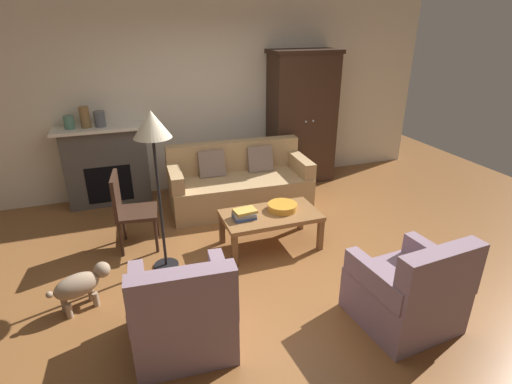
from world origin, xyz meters
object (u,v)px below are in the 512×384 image
(armoire, at_px, (302,118))
(armchair_near_left, at_px, (183,314))
(fruit_bowl, at_px, (282,207))
(side_chair_wooden, at_px, (128,207))
(couch, at_px, (239,184))
(book_stack, at_px, (244,214))
(armchair_near_right, at_px, (408,293))
(mantel_vase_bronze, at_px, (85,117))
(coffee_table, at_px, (271,218))
(floor_lamp, at_px, (153,134))
(mantel_vase_jade, at_px, (69,122))
(fireplace, at_px, (107,165))
(dog, at_px, (81,285))
(mantel_vase_slate, at_px, (100,119))

(armoire, relative_size, armchair_near_left, 2.32)
(fruit_bowl, height_order, armchair_near_left, armchair_near_left)
(armchair_near_left, relative_size, side_chair_wooden, 0.98)
(armchair_near_left, bearing_deg, side_chair_wooden, 99.66)
(fruit_bowl, bearing_deg, armchair_near_left, -137.52)
(couch, distance_m, book_stack, 1.26)
(armchair_near_left, bearing_deg, armchair_near_right, -11.42)
(armoire, height_order, couch, armoire)
(mantel_vase_bronze, bearing_deg, coffee_table, -44.99)
(armoire, relative_size, floor_lamp, 1.21)
(mantel_vase_jade, distance_m, armchair_near_right, 4.52)
(fruit_bowl, xyz_separation_m, mantel_vase_jade, (-2.26, 1.85, 0.75))
(fireplace, height_order, book_stack, fireplace)
(book_stack, bearing_deg, dog, -165.90)
(mantel_vase_jade, bearing_deg, mantel_vase_bronze, 0.00)
(floor_lamp, bearing_deg, armchair_near_right, -40.50)
(couch, bearing_deg, dog, -140.82)
(floor_lamp, bearing_deg, armchair_near_left, -90.43)
(mantel_vase_bronze, xyz_separation_m, armchair_near_right, (2.53, -3.49, -0.94))
(armoire, height_order, armchair_near_right, armoire)
(armchair_near_left, xyz_separation_m, floor_lamp, (0.01, 1.20, 1.14))
(mantel_vase_jade, bearing_deg, coffee_table, -42.12)
(fruit_bowl, bearing_deg, armchair_near_right, -74.06)
(dog, bearing_deg, armchair_near_right, -23.61)
(fireplace, relative_size, armchair_near_left, 1.43)
(couch, xyz_separation_m, dog, (-2.01, -1.64, -0.07))
(book_stack, distance_m, mantel_vase_bronze, 2.60)
(armchair_near_right, xyz_separation_m, side_chair_wooden, (-2.15, 2.12, 0.20))
(armoire, relative_size, dog, 3.79)
(fireplace, height_order, fruit_bowl, fireplace)
(armoire, distance_m, fruit_bowl, 2.16)
(couch, relative_size, mantel_vase_jade, 11.29)
(armchair_near_left, xyz_separation_m, side_chair_wooden, (-0.30, 1.74, 0.20))
(couch, xyz_separation_m, fruit_bowl, (0.17, -1.15, 0.14))
(couch, height_order, mantel_vase_slate, mantel_vase_slate)
(book_stack, bearing_deg, mantel_vase_bronze, 129.60)
(armoire, relative_size, armchair_near_right, 2.32)
(mantel_vase_bronze, bearing_deg, floor_lamp, -70.31)
(couch, distance_m, mantel_vase_bronze, 2.23)
(book_stack, xyz_separation_m, floor_lamp, (-0.89, -0.01, 0.99))
(fruit_bowl, bearing_deg, dog, -167.49)
(book_stack, distance_m, armchair_near_left, 1.52)
(mantel_vase_bronze, distance_m, floor_lamp, 2.05)
(mantel_vase_jade, height_order, armchair_near_left, mantel_vase_jade)
(armchair_near_right, relative_size, side_chair_wooden, 0.98)
(armchair_near_left, bearing_deg, armoire, 51.28)
(coffee_table, bearing_deg, armoire, 56.14)
(fireplace, xyz_separation_m, mantel_vase_jade, (-0.38, -0.02, 0.64))
(book_stack, height_order, mantel_vase_bronze, mantel_vase_bronze)
(coffee_table, distance_m, side_chair_wooden, 1.61)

